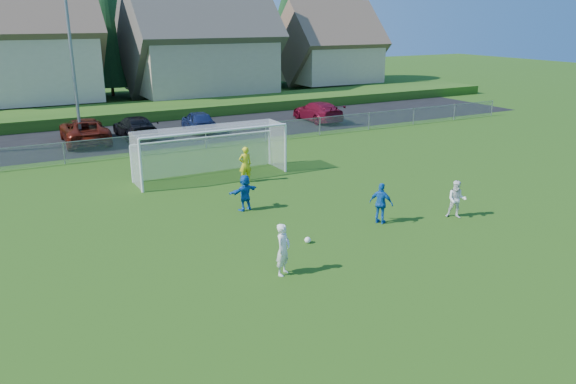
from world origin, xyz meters
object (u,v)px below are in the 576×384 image
at_px(car_d, 135,127).
at_px(player_blue_b, 245,193).
at_px(soccer_ball, 308,240).
at_px(player_white_b, 457,199).
at_px(player_white_a, 283,249).
at_px(goalkeeper, 245,164).
at_px(car_e, 198,121).
at_px(car_g, 318,111).
at_px(car_c, 84,131).
at_px(player_blue_a, 381,203).
at_px(soccer_goal, 209,144).

bearing_deg(car_d, player_blue_b, 89.76).
bearing_deg(soccer_ball, player_white_b, -4.79).
xyz_separation_m(player_white_b, player_blue_b, (-6.88, 4.78, -0.01)).
bearing_deg(player_white_b, player_white_a, -129.63).
relative_size(goalkeeper, car_d, 0.35).
relative_size(player_white_a, car_d, 0.34).
height_order(goalkeeper, car_e, goalkeeper).
relative_size(player_white_a, player_blue_b, 1.11).
height_order(player_white_a, player_blue_b, player_white_a).
relative_size(player_white_b, player_blue_b, 1.01).
distance_m(soccer_ball, car_d, 20.67).
bearing_deg(car_d, car_g, 176.44).
distance_m(car_c, car_e, 7.52).
height_order(soccer_ball, car_e, car_e).
distance_m(player_blue_a, car_d, 20.72).
distance_m(soccer_ball, car_c, 20.98).
bearing_deg(car_d, soccer_goal, 93.45).
bearing_deg(car_c, player_blue_a, 112.18).
bearing_deg(car_e, goalkeeper, 85.02).
distance_m(car_c, car_d, 3.16).
distance_m(player_white_a, player_white_b, 8.42).
xyz_separation_m(player_blue_b, goalkeeper, (1.69, 3.71, 0.12)).
height_order(player_white_a, soccer_goal, soccer_goal).
distance_m(player_white_a, soccer_goal, 11.67).
distance_m(soccer_ball, soccer_goal, 9.81).
relative_size(car_d, car_e, 1.17).
xyz_separation_m(player_white_b, car_e, (-2.92, 21.35, -0.05)).
height_order(player_blue_a, car_g, player_blue_a).
bearing_deg(goalkeeper, soccer_goal, -54.42).
height_order(car_d, car_e, car_e).
bearing_deg(goalkeeper, player_blue_a, 109.06).
bearing_deg(player_white_a, soccer_goal, 44.48).
xyz_separation_m(player_white_a, car_c, (-2.11, 22.36, -0.05)).
bearing_deg(car_e, soccer_ball, 85.50).
bearing_deg(car_e, car_d, 7.26).
distance_m(car_g, soccer_goal, 16.42).
bearing_deg(player_white_b, player_blue_a, -155.32).
xyz_separation_m(soccer_ball, player_white_b, (6.42, -0.54, 0.64)).
distance_m(player_blue_b, car_c, 16.72).
height_order(soccer_ball, car_g, car_g).
relative_size(player_blue_a, car_g, 0.31).
bearing_deg(player_blue_b, car_g, -144.27).
distance_m(player_white_a, player_blue_a, 5.78).
xyz_separation_m(soccer_ball, player_blue_b, (-0.47, 4.25, 0.63)).
height_order(goalkeeper, car_c, goalkeeper).
xyz_separation_m(player_white_a, car_g, (14.62, 21.96, -0.09)).
bearing_deg(player_white_b, player_blue_b, -172.89).
relative_size(player_blue_b, car_d, 0.31).
xyz_separation_m(soccer_ball, car_d, (-0.87, 20.64, 0.59)).
bearing_deg(soccer_ball, car_c, 101.05).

